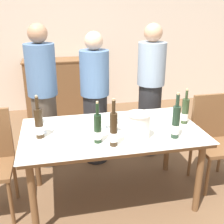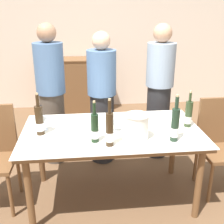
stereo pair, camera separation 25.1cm
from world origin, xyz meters
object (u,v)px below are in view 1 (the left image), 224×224
at_px(sideboard_cabinet, 58,86).
at_px(wine_bottle_4, 114,130).
at_px(wine_glass_3, 136,114).
at_px(wine_bottle_2, 185,112).
at_px(wine_glass_2, 42,123).
at_px(wine_glass_0, 115,122).
at_px(dining_table, 112,137).
at_px(chair_right_end, 213,135).
at_px(wine_bottle_1, 39,124).
at_px(wine_bottle_3, 176,123).
at_px(person_guest_right, 150,92).
at_px(person_guest_left, 95,101).
at_px(wine_glass_1, 105,120).
at_px(ice_bucket, 139,125).
at_px(wine_bottle_0, 98,129).
at_px(person_host, 43,98).

bearing_deg(sideboard_cabinet, wine_bottle_4, -82.87).
bearing_deg(wine_bottle_4, wine_glass_3, 53.04).
xyz_separation_m(wine_bottle_2, wine_glass_2, (-1.34, 0.06, -0.02)).
distance_m(wine_glass_0, wine_glass_2, 0.65).
bearing_deg(dining_table, sideboard_cabinet, 99.03).
bearing_deg(chair_right_end, wine_glass_0, -173.90).
relative_size(dining_table, wine_glass_2, 11.42).
distance_m(wine_bottle_1, wine_glass_2, 0.10).
height_order(wine_bottle_2, wine_bottle_4, wine_bottle_4).
bearing_deg(wine_bottle_3, wine_glass_0, 153.67).
bearing_deg(wine_bottle_2, person_guest_right, 94.48).
bearing_deg(wine_glass_0, dining_table, 131.69).
height_order(sideboard_cabinet, person_guest_right, person_guest_right).
bearing_deg(wine_bottle_1, person_guest_left, 52.11).
height_order(wine_bottle_1, wine_glass_1, wine_bottle_1).
bearing_deg(wine_bottle_1, ice_bucket, -11.59).
distance_m(wine_bottle_2, wine_glass_1, 0.78).
bearing_deg(wine_bottle_4, wine_bottle_0, 143.81).
relative_size(wine_bottle_3, wine_bottle_4, 1.00).
bearing_deg(chair_right_end, wine_glass_2, -179.53).
xyz_separation_m(wine_bottle_0, wine_glass_2, (-0.45, 0.29, -0.02)).
height_order(person_guest_left, person_guest_right, person_guest_right).
xyz_separation_m(ice_bucket, wine_bottle_1, (-0.84, 0.17, 0.01)).
relative_size(wine_bottle_1, wine_glass_1, 2.93).
bearing_deg(wine_bottle_4, wine_glass_2, 146.93).
bearing_deg(wine_bottle_1, chair_right_end, 3.38).
relative_size(wine_bottle_1, person_host, 0.23).
height_order(dining_table, wine_bottle_0, wine_bottle_0).
height_order(sideboard_cabinet, wine_glass_0, sideboard_cabinet).
relative_size(wine_bottle_4, wine_glass_3, 3.09).
distance_m(sideboard_cabinet, wine_glass_2, 2.53).
bearing_deg(wine_glass_2, person_guest_right, 30.28).
bearing_deg(wine_glass_3, wine_glass_0, -147.92).
relative_size(wine_bottle_0, person_guest_right, 0.22).
bearing_deg(ice_bucket, wine_glass_0, 137.29).
xyz_separation_m(wine_bottle_0, person_host, (-0.45, 1.03, -0.03)).
distance_m(wine_glass_2, chair_right_end, 1.76).
distance_m(ice_bucket, wine_bottle_2, 0.56).
xyz_separation_m(sideboard_cabinet, wine_glass_3, (0.67, -2.44, 0.35)).
distance_m(wine_bottle_0, person_guest_right, 1.32).
distance_m(dining_table, wine_glass_3, 0.34).
bearing_deg(wine_bottle_0, sideboard_cabinet, 94.98).
relative_size(wine_glass_3, person_guest_left, 0.08).
distance_m(wine_bottle_0, wine_bottle_1, 0.51).
bearing_deg(person_guest_right, person_guest_left, -175.30).
height_order(wine_bottle_0, wine_bottle_4, wine_bottle_4).
bearing_deg(ice_bucket, wine_bottle_3, -14.23).
bearing_deg(chair_right_end, wine_bottle_1, -176.62).
bearing_deg(wine_glass_2, dining_table, -7.05).
distance_m(wine_bottle_4, wine_glass_2, 0.68).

